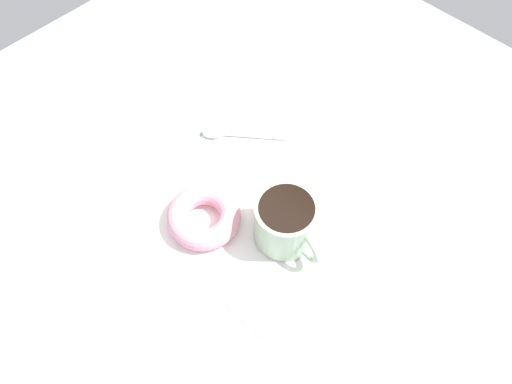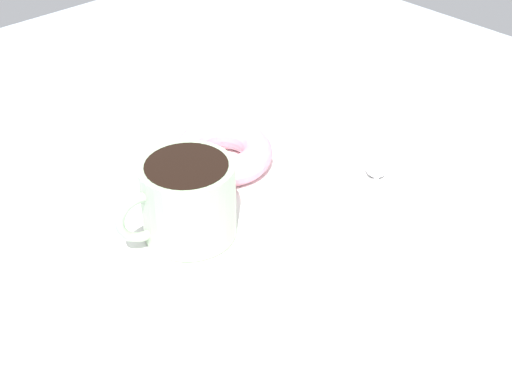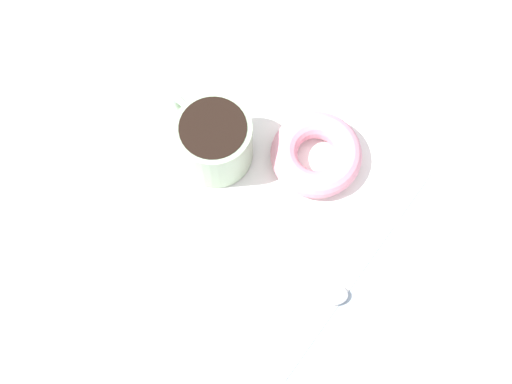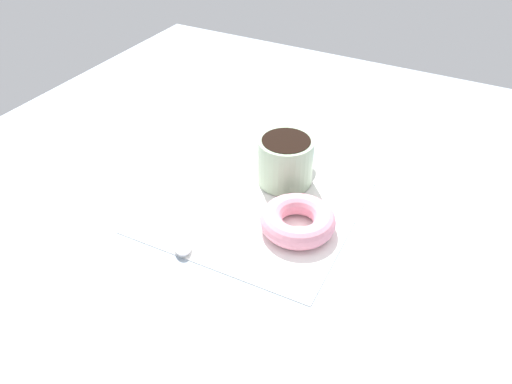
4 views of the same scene
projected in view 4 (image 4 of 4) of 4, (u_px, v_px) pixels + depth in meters
ground_plane at (270, 205)px, 79.42cm from camera, size 120.00×120.00×2.00cm
napkin at (256, 203)px, 77.97cm from camera, size 31.08×31.08×0.30cm
coffee_cup at (284, 159)px, 80.16cm from camera, size 8.93×11.87×7.80cm
donut at (298, 221)px, 71.93cm from camera, size 11.00×11.00×3.25cm
spoon at (182, 237)px, 70.92cm from camera, size 10.10×11.98×0.90cm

